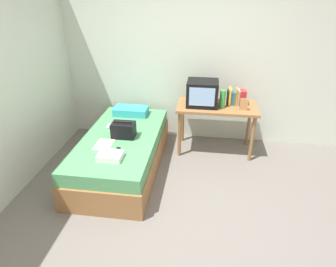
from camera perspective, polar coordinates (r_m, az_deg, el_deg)
name	(u,v)px	position (r m, az deg, el deg)	size (l,w,h in m)	color
ground_plane	(173,215)	(3.38, 1.00, -15.73)	(8.00, 8.00, 0.00)	slate
wall_back	(190,59)	(4.58, 4.30, 14.47)	(5.20, 0.10, 2.60)	silver
bed	(122,152)	(4.04, -9.05, -3.64)	(1.00, 2.00, 0.51)	olive
desk	(217,111)	(4.32, 9.59, 4.32)	(1.16, 0.60, 0.75)	olive
tv	(202,93)	(4.21, 6.79, 7.92)	(0.44, 0.39, 0.36)	black
water_bottle	(223,99)	(4.17, 10.73, 6.70)	(0.08, 0.08, 0.26)	green
book_row	(236,97)	(4.34, 13.35, 6.99)	(0.27, 0.17, 0.24)	black
picture_frame	(244,104)	(4.17, 14.76, 5.57)	(0.11, 0.02, 0.17)	#B27F4C
pillow	(131,111)	(4.53, -7.33, 4.44)	(0.51, 0.28, 0.11)	#33A8B7
handbag	(124,130)	(3.84, -8.78, 0.73)	(0.30, 0.20, 0.22)	black
magazine	(104,145)	(3.73, -12.54, -2.16)	(0.21, 0.29, 0.01)	white
remote_dark	(117,151)	(3.54, -10.07, -3.42)	(0.04, 0.16, 0.02)	black
remote_silver	(109,126)	(4.19, -11.59, 1.45)	(0.04, 0.14, 0.02)	#B7B7BC
folded_towel	(110,156)	(3.41, -11.33, -4.36)	(0.28, 0.22, 0.07)	white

